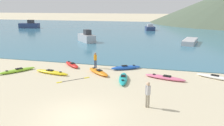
% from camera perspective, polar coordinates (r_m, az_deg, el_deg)
% --- Properties ---
extents(ground_plane, '(400.00, 400.00, 0.00)m').
position_cam_1_polar(ground_plane, '(12.37, -9.51, -13.54)').
color(ground_plane, beige).
extents(bay_water, '(160.00, 70.00, 0.06)m').
position_cam_1_polar(bay_water, '(55.95, 9.99, 8.27)').
color(bay_water, teal).
rests_on(bay_water, ground_plane).
extents(kayak_on_sand_0, '(2.52, 2.39, 0.37)m').
position_cam_1_polar(kayak_on_sand_0, '(22.30, -10.44, -0.40)').
color(kayak_on_sand_0, red).
rests_on(kayak_on_sand_0, ground_plane).
extents(kayak_on_sand_1, '(1.19, 3.18, 0.38)m').
position_cam_1_polar(kayak_on_sand_1, '(17.66, 2.94, -4.09)').
color(kayak_on_sand_1, teal).
rests_on(kayak_on_sand_1, ground_plane).
extents(kayak_on_sand_2, '(2.73, 2.52, 0.38)m').
position_cam_1_polar(kayak_on_sand_2, '(19.51, -3.59, -2.30)').
color(kayak_on_sand_2, orange).
rests_on(kayak_on_sand_2, ground_plane).
extents(kayak_on_sand_3, '(3.45, 1.57, 0.33)m').
position_cam_1_polar(kayak_on_sand_3, '(18.52, 13.65, -3.69)').
color(kayak_on_sand_3, '#E5668C').
rests_on(kayak_on_sand_3, ground_plane).
extents(kayak_on_sand_4, '(2.37, 3.11, 0.32)m').
position_cam_1_polar(kayak_on_sand_4, '(21.80, -23.51, -1.79)').
color(kayak_on_sand_4, '#8CCC2D').
rests_on(kayak_on_sand_4, ground_plane).
extents(kayak_on_sand_5, '(3.26, 1.88, 0.32)m').
position_cam_1_polar(kayak_on_sand_5, '(20.00, 25.71, -3.40)').
color(kayak_on_sand_5, white).
rests_on(kayak_on_sand_5, ground_plane).
extents(kayak_on_sand_6, '(2.84, 1.96, 0.41)m').
position_cam_1_polar(kayak_on_sand_6, '(20.80, 3.64, -1.20)').
color(kayak_on_sand_6, blue).
rests_on(kayak_on_sand_6, ground_plane).
extents(kayak_on_sand_7, '(3.55, 1.21, 0.34)m').
position_cam_1_polar(kayak_on_sand_7, '(20.14, -15.48, -2.32)').
color(kayak_on_sand_7, yellow).
rests_on(kayak_on_sand_7, ground_plane).
extents(person_near_foreground, '(0.32, 0.28, 1.58)m').
position_cam_1_polar(person_near_foreground, '(12.99, 9.34, -7.73)').
color(person_near_foreground, gray).
rests_on(person_near_foreground, ground_plane).
extents(person_near_waterline, '(0.31, 0.26, 1.52)m').
position_cam_1_polar(person_near_waterline, '(21.19, -4.38, 1.00)').
color(person_near_waterline, '#384260').
rests_on(person_near_waterline, ground_plane).
extents(moored_boat_0, '(5.81, 2.89, 2.28)m').
position_cam_1_polar(moored_boat_0, '(66.78, -20.77, 9.23)').
color(moored_boat_0, navy).
rests_on(moored_boat_0, bay_water).
extents(moored_boat_1, '(4.04, 4.13, 2.09)m').
position_cam_1_polar(moored_boat_1, '(37.44, -6.64, 6.64)').
color(moored_boat_1, '#B2B2B7').
rests_on(moored_boat_1, bay_water).
extents(moored_boat_2, '(2.96, 3.88, 1.63)m').
position_cam_1_polar(moored_boat_2, '(56.99, 9.88, 8.99)').
color(moored_boat_2, navy).
rests_on(moored_boat_2, bay_water).
extents(moored_boat_4, '(2.98, 6.04, 0.71)m').
position_cam_1_polar(moored_boat_4, '(37.40, 19.70, 5.32)').
color(moored_boat_4, '#B2B2B7').
rests_on(moored_boat_4, bay_water).
extents(loose_paddle, '(2.11, 2.08, 0.03)m').
position_cam_1_polar(loose_paddle, '(18.07, -10.05, -4.37)').
color(loose_paddle, black).
rests_on(loose_paddle, ground_plane).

